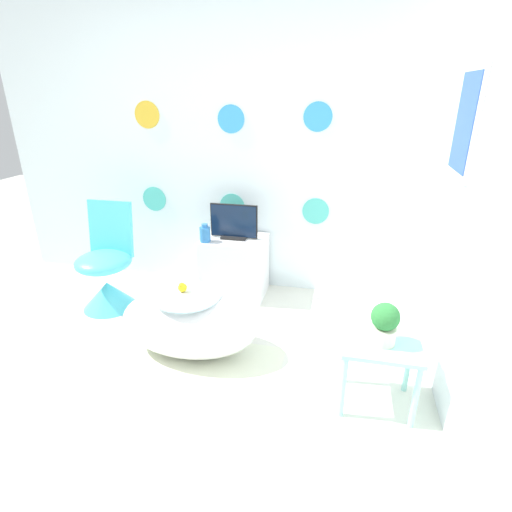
{
  "coord_description": "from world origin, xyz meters",
  "views": [
    {
      "loc": [
        0.99,
        -1.45,
        1.71
      ],
      "look_at": [
        0.46,
        0.91,
        0.71
      ],
      "focal_mm": 28.0,
      "sensor_mm": 36.0,
      "label": 1
    }
  ],
  "objects_px": {
    "chair": "(107,276)",
    "potted_plant_left": "(385,323)",
    "vase": "(205,234)",
    "bathtub": "(189,322)",
    "tv": "(234,223)"
  },
  "relations": [
    {
      "from": "chair",
      "to": "potted_plant_left",
      "type": "bearing_deg",
      "value": -18.03
    },
    {
      "from": "vase",
      "to": "potted_plant_left",
      "type": "xyz_separation_m",
      "value": [
        1.38,
        -1.02,
        -0.06
      ]
    },
    {
      "from": "chair",
      "to": "vase",
      "type": "xyz_separation_m",
      "value": [
        0.77,
        0.32,
        0.33
      ]
    },
    {
      "from": "bathtub",
      "to": "vase",
      "type": "bearing_deg",
      "value": 99.98
    },
    {
      "from": "bathtub",
      "to": "vase",
      "type": "xyz_separation_m",
      "value": [
        -0.14,
        0.78,
        0.37
      ]
    },
    {
      "from": "chair",
      "to": "vase",
      "type": "height_order",
      "value": "chair"
    },
    {
      "from": "bathtub",
      "to": "chair",
      "type": "height_order",
      "value": "chair"
    },
    {
      "from": "bathtub",
      "to": "vase",
      "type": "height_order",
      "value": "vase"
    },
    {
      "from": "bathtub",
      "to": "potted_plant_left",
      "type": "bearing_deg",
      "value": -11.27
    },
    {
      "from": "chair",
      "to": "vase",
      "type": "relative_size",
      "value": 5.6
    },
    {
      "from": "tv",
      "to": "potted_plant_left",
      "type": "relative_size",
      "value": 1.7
    },
    {
      "from": "chair",
      "to": "tv",
      "type": "height_order",
      "value": "chair"
    },
    {
      "from": "bathtub",
      "to": "chair",
      "type": "xyz_separation_m",
      "value": [
        -0.91,
        0.45,
        0.05
      ]
    },
    {
      "from": "bathtub",
      "to": "vase",
      "type": "distance_m",
      "value": 0.87
    },
    {
      "from": "tv",
      "to": "vase",
      "type": "height_order",
      "value": "tv"
    }
  ]
}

